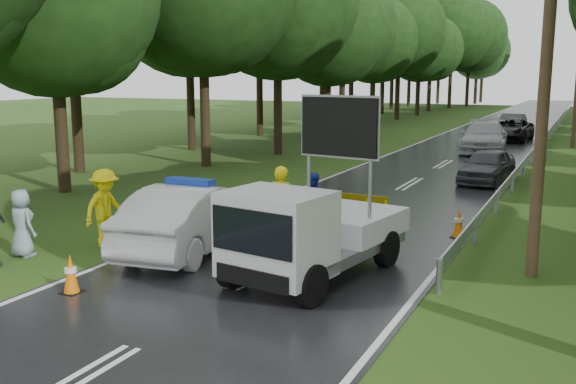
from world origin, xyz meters
The scene contains 20 objects.
ground centered at (0.00, 0.00, 0.00)m, with size 160.00×160.00×0.00m, color #254513.
road centered at (0.00, 30.00, 0.01)m, with size 7.00×140.00×0.02m, color black.
guardrail centered at (3.70, 29.67, 0.55)m, with size 0.12×60.06×0.70m.
utility_pole_near centered at (5.20, 2.00, 5.06)m, with size 1.40×0.24×10.00m.
police_sedan centered at (-2.26, 0.51, 0.80)m, with size 2.30×5.02×1.75m.
work_truck centered at (1.09, -0.25, 0.99)m, with size 2.72×4.85×3.66m.
barrier centered at (0.29, 3.76, 0.81)m, with size 2.60×0.25×1.08m.
officer centered at (-0.61, 2.00, 0.98)m, with size 0.72×0.47×1.96m, color #FDEA0D.
civilian centered at (-0.15, 3.00, 0.84)m, with size 0.81×0.63×1.68m, color #172799.
bystander_left centered at (-4.37, 0.00, 0.95)m, with size 1.23×0.71×1.91m, color yellow.
bystander_right centered at (-5.52, -1.50, 0.78)m, with size 0.77×0.50×1.57m, color gray.
queue_car_first centered at (2.58, 13.61, 0.66)m, with size 1.56×3.88×1.32m, color #393A40.
queue_car_second centered at (0.92, 23.81, 0.83)m, with size 2.31×5.69×1.65m, color #9B9DA3.
queue_car_third centered at (1.49, 30.62, 0.71)m, with size 2.34×5.07×1.41m, color black.
queue_car_fourth centered at (0.91, 36.62, 0.68)m, with size 1.43×4.11×1.35m, color #46484F.
cone_near_left centered at (-2.67, -2.98, 0.38)m, with size 0.37×0.37×0.78m.
cone_center centered at (-0.15, 0.99, 0.37)m, with size 0.36×0.36×0.77m.
cone_far centered at (0.32, 5.00, 0.38)m, with size 0.37×0.37×0.79m.
cone_left_mid centered at (-2.31, 1.74, 0.32)m, with size 0.32×0.32×0.67m.
cone_right centered at (3.22, 4.50, 0.38)m, with size 0.37×0.37×0.79m.
Camera 1 is at (6.10, -11.81, 4.14)m, focal length 40.00 mm.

